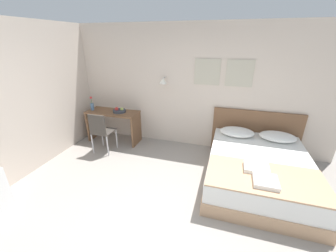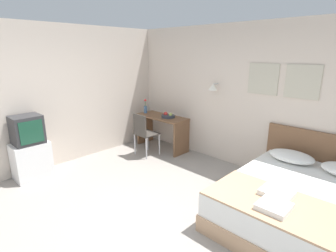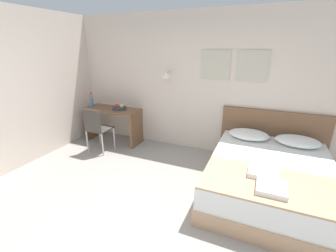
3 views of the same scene
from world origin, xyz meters
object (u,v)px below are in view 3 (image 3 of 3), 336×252
(bed, at_px, (269,178))
(flower_vase, at_px, (91,101))
(pillow_right, at_px, (298,141))
(folded_towel_near_foot, at_px, (263,173))
(folded_towel_mid_bed, at_px, (272,188))
(throw_blanket, at_px, (272,184))
(headboard, at_px, (271,137))
(desk_chair, at_px, (96,127))
(pillow_left, at_px, (249,134))
(desk, at_px, (113,119))
(fruit_bowl, at_px, (119,108))

(bed, height_order, flower_vase, flower_vase)
(pillow_right, xyz_separation_m, folded_towel_near_foot, (-0.48, -1.21, -0.02))
(bed, bearing_deg, folded_towel_mid_bed, -91.25)
(throw_blanket, bearing_deg, flower_vase, 160.74)
(pillow_right, height_order, folded_towel_mid_bed, pillow_right)
(headboard, bearing_deg, desk_chair, -163.59)
(bed, relative_size, pillow_left, 3.10)
(headboard, height_order, throw_blanket, headboard)
(bed, xyz_separation_m, desk, (-3.19, 0.74, 0.27))
(pillow_left, distance_m, flower_vase, 3.34)
(folded_towel_near_foot, bearing_deg, desk, 158.89)
(folded_towel_near_foot, xyz_separation_m, desk_chair, (-3.04, 0.59, -0.03))
(desk, bearing_deg, folded_towel_near_foot, -21.11)
(desk, bearing_deg, flower_vase, -175.18)
(folded_towel_near_foot, height_order, fruit_bowl, fruit_bowl)
(folded_towel_mid_bed, relative_size, flower_vase, 0.96)
(fruit_bowl, bearing_deg, pillow_right, 0.20)
(headboard, height_order, pillow_left, headboard)
(pillow_left, distance_m, folded_towel_mid_bed, 1.54)
(pillow_left, bearing_deg, pillow_right, 0.00)
(pillow_left, xyz_separation_m, folded_towel_mid_bed, (0.36, -1.50, -0.02))
(pillow_right, relative_size, fruit_bowl, 2.25)
(headboard, distance_m, desk_chair, 3.28)
(headboard, distance_m, flower_vase, 3.74)
(headboard, xyz_separation_m, folded_towel_mid_bed, (-0.02, -1.81, 0.09))
(flower_vase, bearing_deg, headboard, 5.69)
(pillow_right, xyz_separation_m, throw_blanket, (-0.37, -1.35, -0.06))
(pillow_right, distance_m, throw_blanket, 1.41)
(bed, xyz_separation_m, desk_chair, (-3.14, 0.14, 0.28))
(bed, xyz_separation_m, pillow_left, (-0.37, 0.76, 0.33))
(throw_blanket, xyz_separation_m, flower_vase, (-3.70, 1.29, 0.34))
(throw_blanket, bearing_deg, folded_towel_mid_bed, -96.42)
(desk, bearing_deg, pillow_left, 0.39)
(headboard, height_order, folded_towel_mid_bed, headboard)
(folded_towel_near_foot, distance_m, flower_vase, 3.78)
(headboard, relative_size, folded_towel_near_foot, 5.04)
(pillow_right, bearing_deg, folded_towel_mid_bed, -104.54)
(headboard, bearing_deg, bed, -90.00)
(throw_blanket, distance_m, folded_towel_mid_bed, 0.15)
(throw_blanket, bearing_deg, pillow_right, 74.63)
(throw_blanket, height_order, fruit_bowl, fruit_bowl)
(pillow_right, bearing_deg, pillow_left, 180.00)
(folded_towel_mid_bed, relative_size, desk_chair, 0.35)
(throw_blanket, height_order, folded_towel_near_foot, folded_towel_near_foot)
(bed, xyz_separation_m, headboard, (-0.00, 1.06, 0.23))
(headboard, relative_size, pillow_right, 2.65)
(folded_towel_near_foot, xyz_separation_m, desk, (-3.08, 1.19, -0.04))
(folded_towel_mid_bed, xyz_separation_m, fruit_bowl, (-3.00, 1.49, 0.22))
(folded_towel_near_foot, relative_size, flower_vase, 1.05)
(pillow_left, bearing_deg, fruit_bowl, -179.74)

